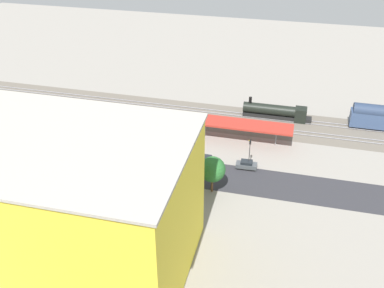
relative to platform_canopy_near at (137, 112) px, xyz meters
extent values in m
plane|color=gray|center=(-10.68, 12.02, -3.98)|extent=(204.84, 204.84, 0.00)
cube|color=#665E54|center=(-10.68, -8.72, -3.98)|extent=(128.23, 15.50, 0.01)
cube|color=#2D2D33|center=(-10.68, 14.62, -3.98)|extent=(128.15, 11.04, 0.01)
cube|color=#9E9EA8|center=(-10.68, -12.16, -3.80)|extent=(128.01, 2.17, 0.12)
cube|color=#9E9EA8|center=(-10.68, -10.72, -3.80)|extent=(128.01, 2.17, 0.12)
cube|color=#9E9EA8|center=(-10.68, -6.71, -3.80)|extent=(128.01, 2.17, 0.12)
cube|color=#9E9EA8|center=(-10.68, -5.27, -3.80)|extent=(128.01, 2.17, 0.12)
cube|color=#A82D23|center=(0.00, 0.00, 0.03)|extent=(68.87, 5.97, 0.38)
cylinder|color=slate|center=(-30.96, 0.49, -2.07)|extent=(0.30, 0.30, 3.81)
cylinder|color=slate|center=(-15.48, 0.25, -2.07)|extent=(0.30, 0.30, 3.81)
cylinder|color=slate|center=(0.00, 0.00, -2.07)|extent=(0.30, 0.30, 3.81)
cylinder|color=slate|center=(15.48, -0.25, -2.07)|extent=(0.30, 0.30, 3.81)
cylinder|color=slate|center=(30.96, -0.49, -2.07)|extent=(0.30, 0.30, 3.81)
cube|color=black|center=(-30.43, -11.44, -3.48)|extent=(16.02, 2.44, 1.00)
cylinder|color=black|center=(-29.12, -11.46, -1.77)|extent=(13.40, 2.64, 2.42)
cube|color=black|center=(-35.80, -11.36, -2.31)|extent=(2.66, 2.67, 3.34)
cylinder|color=black|center=(-23.94, -11.55, 0.15)|extent=(0.70, 0.70, 1.40)
cube|color=black|center=(-26.00, 10.75, -3.83)|extent=(3.51, 1.77, 0.30)
cube|color=#474C51|center=(-26.00, 10.75, -3.25)|extent=(4.17, 1.86, 0.85)
cube|color=#1E2328|center=(-26.00, 10.75, -2.54)|extent=(2.35, 1.60, 0.57)
cube|color=black|center=(-17.63, 11.07, -3.83)|extent=(4.00, 1.91, 0.30)
cube|color=gray|center=(-17.63, 11.07, -3.24)|extent=(4.75, 2.01, 0.88)
cube|color=#1E2328|center=(-17.63, 11.07, -2.46)|extent=(2.68, 1.72, 0.67)
cube|color=black|center=(-9.71, 11.16, -3.83)|extent=(3.99, 1.88, 0.30)
cube|color=#474C51|center=(-9.71, 11.16, -3.27)|extent=(4.75, 1.97, 0.82)
cube|color=#1E2328|center=(-9.71, 11.16, -2.60)|extent=(2.67, 1.71, 0.51)
cube|color=black|center=(-1.58, 11.05, -3.83)|extent=(3.91, 1.85, 0.30)
cube|color=navy|center=(-1.58, 11.05, -3.25)|extent=(4.65, 1.96, 0.86)
cube|color=#1E2328|center=(-1.58, 11.05, -2.54)|extent=(2.63, 1.65, 0.55)
cube|color=black|center=(5.73, 11.80, -3.83)|extent=(3.82, 1.76, 0.30)
cube|color=silver|center=(5.73, 11.80, -3.28)|extent=(4.54, 1.84, 0.79)
cube|color=#1E2328|center=(5.73, 11.80, -2.61)|extent=(2.55, 1.59, 0.55)
cube|color=yellow|center=(-3.68, 41.23, 6.49)|extent=(35.07, 24.27, 20.94)
cube|color=#ADA89E|center=(-3.68, 41.23, 17.16)|extent=(35.68, 24.88, 0.40)
cube|color=black|center=(4.12, 22.43, -3.73)|extent=(9.54, 2.76, 0.50)
cube|color=silver|center=(3.12, 22.36, -2.16)|extent=(7.55, 2.86, 2.63)
cube|color=#334C8C|center=(7.81, 22.69, -2.29)|extent=(2.16, 2.48, 2.37)
cube|color=black|center=(-9.22, 25.19, -3.73)|extent=(9.69, 3.12, 0.50)
cube|color=white|center=(-10.26, 25.27, -1.98)|extent=(7.64, 3.20, 3.00)
cube|color=silver|center=(-5.51, 24.87, -2.27)|extent=(2.29, 2.74, 2.42)
cylinder|color=brown|center=(-16.60, 19.82, -2.26)|extent=(0.49, 0.49, 3.43)
sphere|color=#38843D|center=(-16.60, 19.82, 0.99)|extent=(4.41, 4.41, 4.41)
cylinder|color=brown|center=(12.64, 20.43, -2.57)|extent=(0.46, 0.46, 2.81)
sphere|color=#38843D|center=(12.64, 20.43, 0.63)|extent=(5.15, 5.15, 5.15)
cylinder|color=brown|center=(19.77, 20.12, -2.14)|extent=(0.60, 0.60, 3.67)
sphere|color=#38843D|center=(19.77, 20.12, 1.51)|extent=(5.20, 5.20, 5.20)
cylinder|color=brown|center=(-20.73, 19.52, -2.37)|extent=(0.45, 0.45, 3.22)
sphere|color=#28662D|center=(-20.73, 19.52, 0.89)|extent=(4.72, 4.72, 4.72)
cylinder|color=#333333|center=(-26.38, 10.41, -1.22)|extent=(0.16, 0.16, 5.51)
cube|color=black|center=(-26.38, 10.41, 1.98)|extent=(0.36, 0.36, 0.90)
sphere|color=yellow|center=(-26.16, 10.41, 2.28)|extent=(0.20, 0.20, 0.20)
camera|label=1|loc=(-32.22, 86.54, 48.06)|focal=43.20mm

